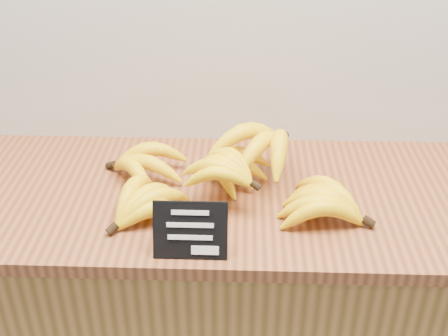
% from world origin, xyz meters
% --- Properties ---
extents(counter_top, '(1.47, 0.54, 0.03)m').
position_xyz_m(counter_top, '(-0.09, 2.75, 0.92)').
color(counter_top, brown).
rests_on(counter_top, counter).
extents(chalkboard_sign, '(0.14, 0.04, 0.11)m').
position_xyz_m(chalkboard_sign, '(-0.15, 2.53, 0.98)').
color(chalkboard_sign, black).
rests_on(chalkboard_sign, counter_top).
extents(banana_pile, '(0.59, 0.40, 0.13)m').
position_xyz_m(banana_pile, '(-0.09, 2.74, 0.98)').
color(banana_pile, yellow).
rests_on(banana_pile, counter_top).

